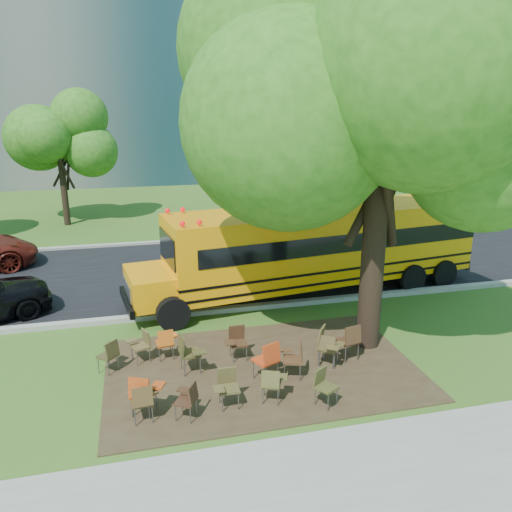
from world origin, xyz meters
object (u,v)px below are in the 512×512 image
object	(u,v)px
chair_1	(143,391)
chair_6	(295,356)
chair_0	(143,399)
chair_12	(326,343)
chair_2	(188,397)
chair_10	(188,351)
chair_15	(166,341)
school_bus	(321,244)
chair_7	(329,347)
chair_14	(237,339)
chair_11	(268,357)
chair_4	(272,382)
chair_9	(141,343)
main_tree	(384,108)
chair_8	(110,353)
chair_5	(324,384)
chair_13	(350,338)
chair_3	(227,384)

from	to	relation	value
chair_1	chair_6	size ratio (longest dim) A/B	1.04
chair_0	chair_12	bearing A→B (deg)	9.89
chair_2	chair_10	world-z (taller)	chair_10
chair_1	chair_15	world-z (taller)	chair_1
school_bus	chair_0	world-z (taller)	school_bus
chair_7	chair_14	xyz separation A→B (m)	(-1.99, 0.87, 0.00)
chair_1	chair_2	bearing A→B (deg)	5.27
chair_0	chair_11	world-z (taller)	chair_11
chair_4	chair_9	world-z (taller)	chair_4
main_tree	chair_7	xyz separation A→B (m)	(-1.35, -0.79, -5.26)
chair_9	chair_8	bearing A→B (deg)	92.42
chair_8	chair_10	bearing A→B (deg)	-61.54
chair_6	chair_14	world-z (taller)	chair_6
chair_5	chair_10	size ratio (longest dim) A/B	0.87
chair_2	chair_11	bearing A→B (deg)	-33.08
chair_13	chair_14	bearing A→B (deg)	152.07
chair_2	main_tree	bearing A→B (deg)	-37.48
chair_1	chair_2	distance (m)	0.88
chair_3	chair_12	distance (m)	2.76
chair_5	chair_12	xyz separation A→B (m)	(0.65, 1.53, 0.08)
chair_3	chair_10	bearing A→B (deg)	-68.72
chair_3	chair_14	bearing A→B (deg)	-108.19
school_bus	chair_6	xyz separation A→B (m)	(-2.49, -5.01, -1.05)
chair_0	chair_15	bearing A→B (deg)	69.48
main_tree	chair_4	xyz separation A→B (m)	(-3.02, -1.91, -5.28)
chair_6	chair_10	world-z (taller)	chair_10
chair_12	chair_15	world-z (taller)	chair_12
chair_12	chair_6	bearing A→B (deg)	-31.96
chair_12	chair_7	bearing A→B (deg)	65.39
school_bus	chair_5	bearing A→B (deg)	-118.22
chair_9	chair_14	distance (m)	2.23
chair_15	chair_2	bearing A→B (deg)	-91.37
chair_3	chair_15	world-z (taller)	chair_3
chair_14	chair_12	bearing A→B (deg)	156.93
chair_2	chair_15	size ratio (longest dim) A/B	0.96
chair_10	chair_4	bearing A→B (deg)	37.92
main_tree	chair_7	size ratio (longest dim) A/B	11.43
main_tree	chair_0	xyz separation A→B (m)	(-5.55, -1.95, -5.26)
chair_10	chair_9	bearing A→B (deg)	-134.71
chair_1	chair_6	bearing A→B (deg)	36.87
chair_15	chair_11	bearing A→B (deg)	-42.85
chair_11	chair_15	bearing A→B (deg)	120.09
chair_14	chair_11	bearing A→B (deg)	110.70
main_tree	chair_10	world-z (taller)	main_tree
school_bus	chair_10	distance (m)	6.47
main_tree	chair_3	size ratio (longest dim) A/B	11.42
chair_4	chair_6	size ratio (longest dim) A/B	0.91
school_bus	chair_15	distance (m)	6.36
chair_10	chair_11	bearing A→B (deg)	59.96
school_bus	chair_14	distance (m)	5.36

